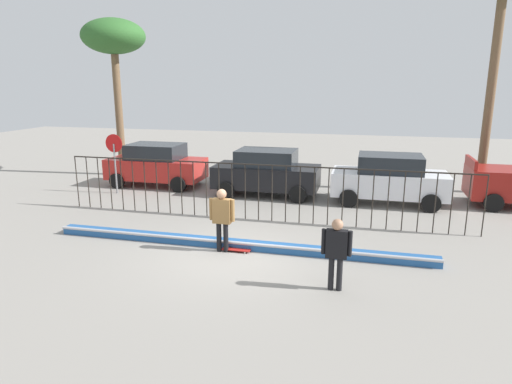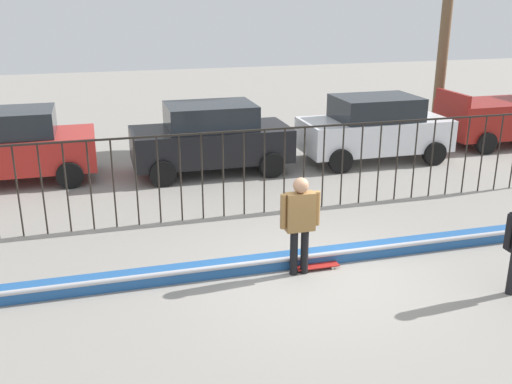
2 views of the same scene
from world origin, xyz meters
name	(u,v)px [view 2 (image 2 of 2)]	position (x,y,z in m)	size (l,w,h in m)	color
ground_plane	(316,276)	(0.00, 0.00, 0.00)	(60.00, 60.00, 0.00)	gray
bowl_coping_ledge	(306,258)	(0.00, 0.52, 0.12)	(11.00, 0.40, 0.27)	#235699
perimeter_fence	(264,162)	(0.00, 3.27, 1.18)	(14.04, 0.04, 1.94)	black
skateboarder	(300,217)	(-0.27, 0.18, 1.07)	(0.72, 0.27, 1.78)	black
skateboard	(317,266)	(0.11, 0.25, 0.06)	(0.80, 0.20, 0.07)	#A51E19
parked_car_red	(9,146)	(-5.73, 7.24, 0.97)	(4.30, 2.12, 1.90)	#B2231E
parked_car_black	(211,138)	(-0.51, 6.73, 0.97)	(4.30, 2.12, 1.90)	black
parked_car_white	(375,128)	(4.35, 6.62, 0.97)	(4.30, 2.12, 1.90)	silver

